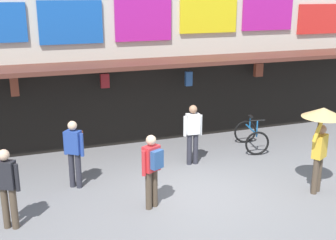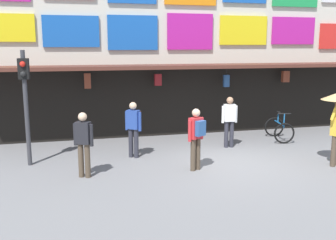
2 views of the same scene
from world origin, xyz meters
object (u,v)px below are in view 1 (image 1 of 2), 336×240
(pedestrian_in_black, at_px, (152,166))
(pedestrian_in_purple, at_px, (7,185))
(pedestrian_with_umbrella, at_px, (322,126))
(pedestrian_in_blue, at_px, (193,131))
(bicycle_parked, at_px, (251,136))
(pedestrian_in_yellow, at_px, (74,149))

(pedestrian_in_black, height_order, pedestrian_in_purple, same)
(pedestrian_with_umbrella, bearing_deg, pedestrian_in_blue, 128.04)
(pedestrian_in_blue, bearing_deg, pedestrian_in_purple, -158.24)
(bicycle_parked, height_order, pedestrian_in_black, pedestrian_in_black)
(bicycle_parked, bearing_deg, pedestrian_in_yellow, -170.39)
(pedestrian_with_umbrella, bearing_deg, bicycle_parked, 88.47)
(bicycle_parked, xyz_separation_m, pedestrian_in_black, (-3.96, -2.58, 0.59))
(bicycle_parked, relative_size, pedestrian_in_yellow, 0.76)
(pedestrian_in_black, bearing_deg, bicycle_parked, 33.03)
(bicycle_parked, distance_m, pedestrian_in_purple, 7.33)
(pedestrian_with_umbrella, distance_m, pedestrian_in_black, 3.98)
(bicycle_parked, height_order, pedestrian_in_yellow, pedestrian_in_yellow)
(bicycle_parked, bearing_deg, pedestrian_in_black, -146.97)
(pedestrian_in_black, xyz_separation_m, pedestrian_in_purple, (-2.94, 0.16, -0.04))
(pedestrian_with_umbrella, relative_size, pedestrian_in_yellow, 1.24)
(bicycle_parked, relative_size, pedestrian_in_black, 0.76)
(pedestrian_in_black, relative_size, pedestrian_in_yellow, 1.00)
(pedestrian_in_purple, xyz_separation_m, pedestrian_in_yellow, (1.52, 1.51, 0.04))
(pedestrian_in_blue, distance_m, pedestrian_in_purple, 5.12)
(pedestrian_in_black, distance_m, pedestrian_in_purple, 2.94)
(pedestrian_in_black, bearing_deg, pedestrian_in_yellow, 130.29)
(pedestrian_with_umbrella, distance_m, pedestrian_in_purple, 6.89)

